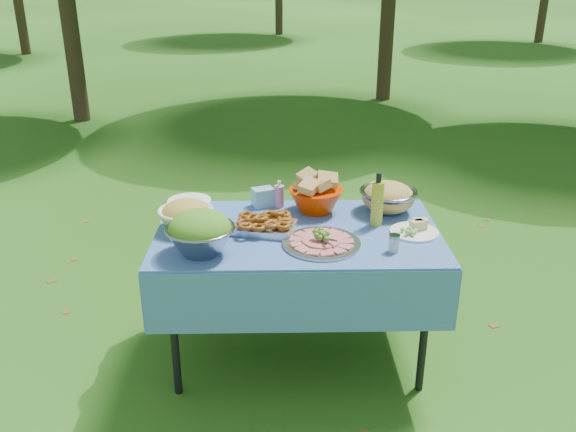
% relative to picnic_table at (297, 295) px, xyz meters
% --- Properties ---
extents(ground, '(80.00, 80.00, 0.00)m').
position_rel_picnic_table_xyz_m(ground, '(0.00, 0.00, -0.38)').
color(ground, '#183609').
rests_on(ground, ground).
extents(picnic_table, '(1.46, 0.86, 0.76)m').
position_rel_picnic_table_xyz_m(picnic_table, '(0.00, 0.00, 0.00)').
color(picnic_table, '#7CC4EF').
rests_on(picnic_table, ground).
extents(salad_bowl, '(0.38, 0.38, 0.21)m').
position_rel_picnic_table_xyz_m(salad_bowl, '(-0.47, -0.25, 0.49)').
color(salad_bowl, gray).
rests_on(salad_bowl, picnic_table).
extents(pasta_bowl_white, '(0.29, 0.29, 0.16)m').
position_rel_picnic_table_xyz_m(pasta_bowl_white, '(-0.58, 0.05, 0.46)').
color(pasta_bowl_white, white).
rests_on(pasta_bowl_white, picnic_table).
extents(plate_stack, '(0.25, 0.25, 0.06)m').
position_rel_picnic_table_xyz_m(plate_stack, '(-0.60, 0.30, 0.41)').
color(plate_stack, white).
rests_on(plate_stack, picnic_table).
extents(wipes_box, '(0.14, 0.12, 0.10)m').
position_rel_picnic_table_xyz_m(wipes_box, '(-0.19, 0.35, 0.43)').
color(wipes_box, '#7FBFCD').
rests_on(wipes_box, picnic_table).
extents(sanitizer_bottle, '(0.07, 0.07, 0.15)m').
position_rel_picnic_table_xyz_m(sanitizer_bottle, '(-0.09, 0.34, 0.46)').
color(sanitizer_bottle, pink).
rests_on(sanitizer_bottle, picnic_table).
extents(bread_bowl, '(0.37, 0.37, 0.20)m').
position_rel_picnic_table_xyz_m(bread_bowl, '(0.11, 0.27, 0.48)').
color(bread_bowl, '#D83200').
rests_on(bread_bowl, picnic_table).
extents(pasta_bowl_steel, '(0.37, 0.37, 0.17)m').
position_rel_picnic_table_xyz_m(pasta_bowl_steel, '(0.51, 0.26, 0.46)').
color(pasta_bowl_steel, gray).
rests_on(pasta_bowl_steel, picnic_table).
extents(fried_tray, '(0.35, 0.28, 0.07)m').
position_rel_picnic_table_xyz_m(fried_tray, '(-0.17, 0.01, 0.42)').
color(fried_tray, silver).
rests_on(fried_tray, picnic_table).
extents(charcuterie_platter, '(0.50, 0.50, 0.09)m').
position_rel_picnic_table_xyz_m(charcuterie_platter, '(0.11, -0.17, 0.42)').
color(charcuterie_platter, '#ACB0B4').
rests_on(charcuterie_platter, picnic_table).
extents(oil_bottle, '(0.08, 0.08, 0.29)m').
position_rel_picnic_table_xyz_m(oil_bottle, '(0.42, 0.07, 0.52)').
color(oil_bottle, gold).
rests_on(oil_bottle, picnic_table).
extents(cheese_plate, '(0.31, 0.31, 0.07)m').
position_rel_picnic_table_xyz_m(cheese_plate, '(0.60, -0.04, 0.41)').
color(cheese_plate, white).
rests_on(cheese_plate, picnic_table).
extents(shaker, '(0.06, 0.06, 0.09)m').
position_rel_picnic_table_xyz_m(shaker, '(0.45, -0.25, 0.42)').
color(shaker, silver).
rests_on(shaker, picnic_table).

